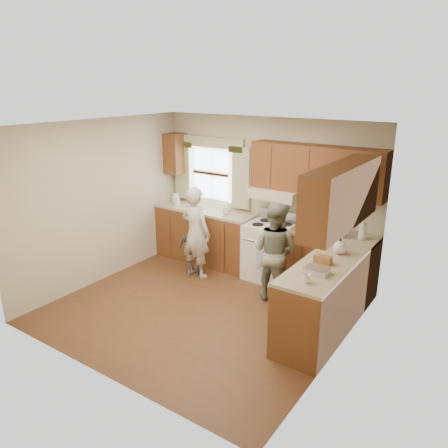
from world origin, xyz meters
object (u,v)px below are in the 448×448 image
Objects in this scene: stove at (271,251)px; woman_right at (274,251)px; woman_left at (196,233)px; child at (194,249)px.

stove is 0.74× the size of woman_right.
woman_left is (-1.04, -0.60, 0.27)m from stove.
woman_left is 0.29m from child.
woman_left is at bearing -149.71° from stove.
woman_left is at bearing 144.07° from child.
stove is 1.19× the size of child.
child is (-0.05, 0.02, -0.29)m from woman_left.
stove is 0.73m from woman_right.
woman_left is 1.39m from woman_right.
woman_left reaches higher than woman_right.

